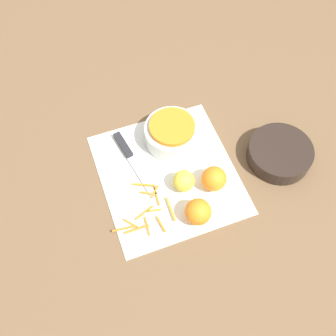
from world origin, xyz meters
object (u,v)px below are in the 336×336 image
object	(u,v)px
knife	(128,152)
lemon	(184,181)
bowl_speckled	(172,133)
orange_left	(214,179)
bowl_dark	(280,154)
orange_right	(198,212)

from	to	relation	value
knife	lemon	distance (m)	0.19
lemon	bowl_speckled	bearing A→B (deg)	170.97
orange_left	lemon	world-z (taller)	orange_left
bowl_speckled	lemon	world-z (taller)	bowl_speckled
bowl_dark	bowl_speckled	bearing A→B (deg)	-121.50
bowl_dark	orange_left	size ratio (longest dim) A/B	2.64
bowl_dark	knife	bearing A→B (deg)	-111.75
bowl_dark	orange_left	bearing A→B (deg)	-85.18
orange_right	lemon	size ratio (longest dim) A/B	1.17
orange_right	bowl_speckled	bearing A→B (deg)	174.70
bowl_dark	knife	size ratio (longest dim) A/B	0.79
orange_right	lemon	world-z (taller)	orange_right
bowl_dark	orange_right	distance (m)	0.31
bowl_dark	knife	distance (m)	0.44
bowl_speckled	bowl_dark	distance (m)	0.31
bowl_speckled	orange_right	size ratio (longest dim) A/B	2.25
bowl_speckled	lemon	bearing A→B (deg)	-9.03
knife	lemon	world-z (taller)	lemon
bowl_speckled	bowl_dark	bearing A→B (deg)	58.50
bowl_speckled	lemon	distance (m)	0.16
orange_right	bowl_dark	bearing A→B (deg)	107.82
bowl_speckled	orange_right	world-z (taller)	same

